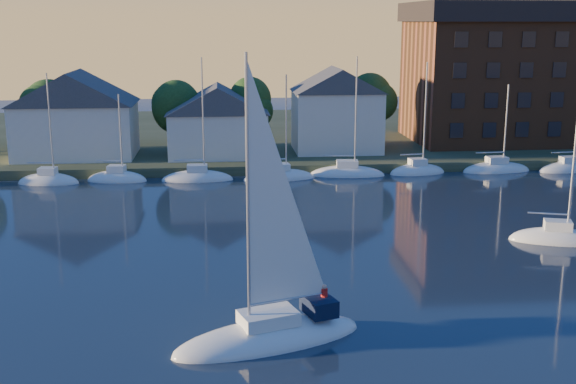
{
  "coord_description": "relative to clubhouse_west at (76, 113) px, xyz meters",
  "views": [
    {
      "loc": [
        -5.64,
        -25.18,
        16.07
      ],
      "look_at": [
        -1.23,
        22.0,
        4.82
      ],
      "focal_mm": 45.0,
      "sensor_mm": 36.0,
      "label": 1
    }
  ],
  "objects": [
    {
      "name": "tree_line",
      "position": [
        24.0,
        5.0,
        1.24
      ],
      "size": [
        93.4,
        5.4,
        8.9
      ],
      "color": "#3D251B",
      "rests_on": "shoreline_land"
    },
    {
      "name": "clubhouse_west",
      "position": [
        0.0,
        0.0,
        0.0
      ],
      "size": [
        13.65,
        9.45,
        9.64
      ],
      "color": "silver",
      "rests_on": "shoreline_land"
    },
    {
      "name": "condo_block",
      "position": [
        56.0,
        6.95,
        3.86
      ],
      "size": [
        31.0,
        17.0,
        17.4
      ],
      "color": "brown",
      "rests_on": "shoreline_land"
    },
    {
      "name": "hero_sailboat",
      "position": [
        18.7,
        -48.83,
        -5.29
      ],
      "size": [
        10.82,
        6.39,
        15.78
      ],
      "rotation": [
        0.0,
        0.0,
        3.46
      ],
      "color": "silver",
      "rests_on": "ground"
    },
    {
      "name": "drifting_sailboat_right",
      "position": [
        41.15,
        -33.74,
        -5.84
      ],
      "size": [
        7.3,
        4.32,
        11.1
      ],
      "rotation": [
        0.0,
        0.0,
        -0.31
      ],
      "color": "silver",
      "rests_on": "ground"
    },
    {
      "name": "clubhouse_east",
      "position": [
        30.0,
        1.0,
        0.07
      ],
      "size": [
        10.5,
        8.4,
        9.8
      ],
      "color": "silver",
      "rests_on": "shoreline_land"
    },
    {
      "name": "clubhouse_centre",
      "position": [
        16.0,
        -1.0,
        -0.8
      ],
      "size": [
        11.55,
        8.4,
        8.08
      ],
      "color": "silver",
      "rests_on": "shoreline_land"
    },
    {
      "name": "moored_fleet",
      "position": [
        18.0,
        -9.0,
        -5.83
      ],
      "size": [
        79.5,
        2.4,
        12.05
      ],
      "color": "silver",
      "rests_on": "ground"
    },
    {
      "name": "wooden_dock",
      "position": [
        22.0,
        -6.0,
        -5.93
      ],
      "size": [
        120.0,
        3.0,
        1.0
      ],
      "primitive_type": "cube",
      "color": "brown",
      "rests_on": "ground"
    },
    {
      "name": "shoreline_land",
      "position": [
        22.0,
        17.0,
        -5.93
      ],
      "size": [
        160.0,
        50.0,
        2.0
      ],
      "primitive_type": "cube",
      "color": "#313C23",
      "rests_on": "ground"
    }
  ]
}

